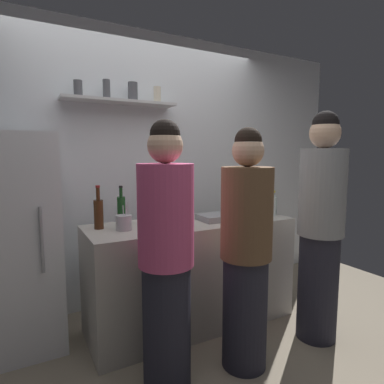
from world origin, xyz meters
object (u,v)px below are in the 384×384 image
Objects in this scene: refrigerator at (13,244)px; utensil_holder at (124,222)px; baking_pan at (219,217)px; person_grey_hoodie at (320,228)px; person_brown_jacket at (246,253)px; wine_bottle_amber_glass at (99,213)px; water_bottle_plastic at (272,204)px; wine_bottle_green_glass at (121,210)px; wine_bottle_dark_glass at (184,212)px; person_pink_top at (166,259)px.

utensil_holder is at bearing -23.87° from refrigerator.
person_grey_hoodie is at bearing -50.42° from baking_pan.
person_brown_jacket is (0.63, -0.65, -0.15)m from utensil_holder.
water_bottle_plastic is at bearing -7.13° from wine_bottle_amber_glass.
baking_pan is 0.19× the size of person_grey_hoodie.
person_grey_hoodie is (1.50, -0.78, -0.13)m from wine_bottle_amber_glass.
baking_pan is 0.82m from wine_bottle_green_glass.
wine_bottle_amber_glass is at bearing 171.08° from baking_pan.
person_grey_hoodie is at bearing -28.99° from wine_bottle_dark_glass.
person_grey_hoodie reaches higher than wine_bottle_dark_glass.
person_pink_top reaches higher than person_brown_jacket.
wine_bottle_dark_glass is 0.19× the size of person_pink_top.
wine_bottle_green_glass is 0.78m from person_pink_top.
refrigerator is at bearing 161.23° from wine_bottle_amber_glass.
refrigerator is 5.10× the size of wine_bottle_green_glass.
wine_bottle_green_glass is at bearing 78.90° from utensil_holder.
person_pink_top is 1.02× the size of person_brown_jacket.
wine_bottle_amber_glass is at bearing 154.79° from wine_bottle_dark_glass.
refrigerator is 0.81m from utensil_holder.
wine_bottle_dark_glass is 0.58m from person_brown_jacket.
person_pink_top reaches higher than refrigerator.
utensil_holder is at bearing -39.48° from wine_bottle_amber_glass.
refrigerator is 5.01× the size of wine_bottle_dark_glass.
person_grey_hoodie is (1.30, -0.84, -0.13)m from wine_bottle_green_glass.
person_grey_hoodie is (0.71, -0.00, 0.08)m from person_brown_jacket.
utensil_holder is 1.38m from water_bottle_plastic.
refrigerator is at bearing 156.13° from utensil_holder.
refrigerator is 2.29m from person_grey_hoodie.
utensil_holder is 0.58m from person_pink_top.
wine_bottle_green_glass is 1.05m from person_brown_jacket.
refrigerator is at bearing -20.40° from person_grey_hoodie.
wine_bottle_green_glass is (0.77, -0.14, 0.21)m from refrigerator.
water_bottle_plastic is 1.39m from person_pink_top.
refrigerator is 1.21m from person_pink_top.
person_brown_jacket is at bearing 4.80° from person_grey_hoodie.
person_pink_top is at bearing -80.77° from utensil_holder.
person_brown_jacket reaches higher than water_bottle_plastic.
refrigerator reaches higher than utensil_holder.
wine_bottle_dark_glass is 0.18× the size of person_grey_hoodie.
baking_pan is at bearing 134.59° from person_pink_top.
person_brown_jacket is (-0.75, -0.59, -0.19)m from water_bottle_plastic.
refrigerator is 7.53× the size of utensil_holder.
utensil_holder is (0.73, -0.32, 0.14)m from refrigerator.
person_pink_top reaches higher than wine_bottle_dark_glass.
wine_bottle_green_glass is (0.04, 0.19, 0.07)m from utensil_holder.
water_bottle_plastic is 0.14× the size of person_brown_jacket.
baking_pan is at bearing -8.92° from wine_bottle_amber_glass.
person_grey_hoodie is at bearing -27.55° from wine_bottle_amber_glass.
person_brown_jacket is 0.72m from person_grey_hoodie.
baking_pan is at bearing -15.17° from wine_bottle_green_glass.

